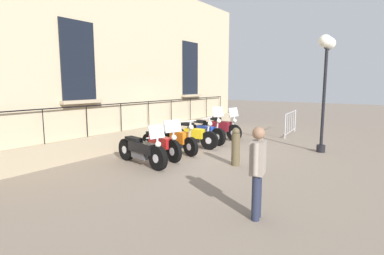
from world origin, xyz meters
name	(u,v)px	position (x,y,z in m)	size (l,w,h in m)	color
ground_plane	(196,151)	(0.00, 0.00, 0.00)	(60.00, 60.00, 0.00)	gray
building_facade	(140,67)	(-2.57, 0.00, 2.90)	(0.82, 13.07, 6.00)	#C6B28E
motorcycle_black	(142,151)	(-0.28, -2.37, 0.41)	(2.18, 0.74, 1.21)	black
motorcycle_red	(161,144)	(-0.38, -1.42, 0.43)	(2.07, 0.93, 1.25)	black
motorcycle_orange	(179,140)	(-0.35, -0.54, 0.42)	(1.91, 0.82, 1.13)	black
motorcycle_yellow	(194,136)	(-0.39, 0.42, 0.42)	(1.93, 0.69, 1.11)	black
motorcycle_blue	(206,132)	(-0.50, 1.38, 0.44)	(2.06, 0.78, 1.44)	black
motorcycle_maroon	(221,128)	(-0.39, 2.41, 0.47)	(1.98, 0.74, 1.34)	black
lamppost	(326,59)	(3.53, 2.26, 3.07)	(0.40, 1.10, 3.80)	black
crowd_barrier	(291,122)	(1.62, 5.16, 0.57)	(0.28, 2.24, 1.05)	#B7B7BF
bollard	(236,147)	(1.93, -0.90, 0.54)	(0.24, 0.24, 1.07)	brown
pedestrian_standing	(258,168)	(3.78, -3.80, 0.89)	(0.30, 0.52, 1.59)	#23283D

